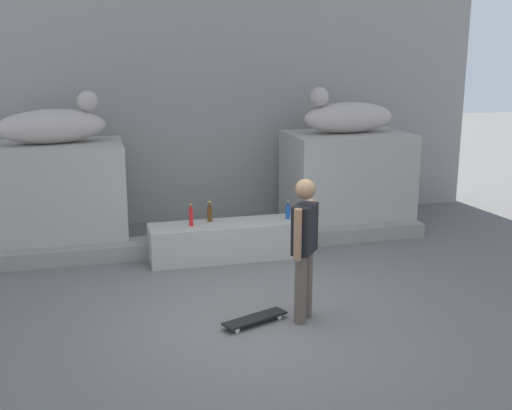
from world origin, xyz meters
name	(u,v)px	position (x,y,z in m)	size (l,w,h in m)	color
ground_plane	(264,316)	(0.00, 0.00, 0.00)	(40.00, 40.00, 0.00)	#605E5B
facade_wall	(192,30)	(0.00, 4.79, 3.36)	(10.60, 0.60, 6.71)	gray
pedestal_left	(58,197)	(-2.39, 3.32, 0.83)	(2.03, 1.36, 1.66)	#A39E93
pedestal_right	(347,181)	(2.39, 3.32, 0.83)	(2.03, 1.36, 1.66)	#A39E93
statue_reclining_left	(54,125)	(-2.36, 3.32, 1.94)	(1.67, 0.83, 0.78)	#B6A7A0
statue_reclining_right	(347,116)	(2.36, 3.32, 1.94)	(1.63, 0.64, 0.78)	#B6A7A0
ledge_block	(225,241)	(0.00, 2.20, 0.27)	(2.23, 0.64, 0.54)	#A39E93
skater	(304,244)	(0.42, -0.21, 0.92)	(0.38, 0.44, 1.67)	brown
skateboard	(255,318)	(-0.15, -0.18, 0.06)	(0.82, 0.48, 0.08)	black
bottle_blue	(288,211)	(0.99, 2.21, 0.65)	(0.07, 0.07, 0.28)	#194C99
bottle_brown	(210,213)	(-0.19, 2.36, 0.67)	(0.08, 0.08, 0.30)	#593314
bottle_red	(191,217)	(-0.50, 2.19, 0.68)	(0.06, 0.06, 0.33)	red
stair_step	(219,242)	(0.00, 2.62, 0.12)	(6.82, 0.50, 0.24)	gray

